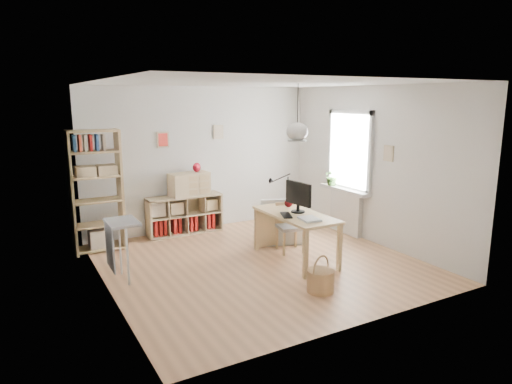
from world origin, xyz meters
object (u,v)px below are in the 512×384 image
desk (296,219)px  chair (289,224)px  monitor (298,195)px  drawer_chest (189,184)px  tall_bookshelf (96,186)px  storage_chest (282,228)px  cube_shelf (183,217)px

desk → chair: size_ratio=1.87×
monitor → drawer_chest: size_ratio=0.74×
tall_bookshelf → drawer_chest: (1.69, 0.24, -0.16)m
monitor → drawer_chest: (-0.97, 2.14, -0.09)m
storage_chest → desk: bearing=-90.3°
desk → drawer_chest: bearing=112.2°
desk → storage_chest: size_ratio=1.61×
chair → storage_chest: 0.58m
cube_shelf → tall_bookshelf: 1.77m
storage_chest → drawer_chest: 1.91m
monitor → drawer_chest: 2.35m
chair → drawer_chest: size_ratio=1.09×
desk → chair: bearing=69.3°
tall_bookshelf → storage_chest: bearing=-19.4°
chair → cube_shelf: bearing=135.4°
chair → storage_chest: chair is taller
cube_shelf → monitor: 2.55m
cube_shelf → chair: bearing=-56.9°
desk → tall_bookshelf: 3.27m
desk → cube_shelf: size_ratio=1.07×
desk → storage_chest: desk is taller
desk → cube_shelf: bearing=114.6°
desk → tall_bookshelf: size_ratio=0.75×
storage_chest → drawer_chest: size_ratio=1.27×
chair → drawer_chest: bearing=133.1°
drawer_chest → storage_chest: bearing=-52.8°
desk → monitor: 0.37m
chair → drawer_chest: drawer_chest is taller
cube_shelf → chair: (1.18, -1.81, 0.16)m
storage_chest → monitor: (-0.27, -0.87, 0.79)m
cube_shelf → tall_bookshelf: size_ratio=0.70×
cube_shelf → drawer_chest: drawer_chest is taller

